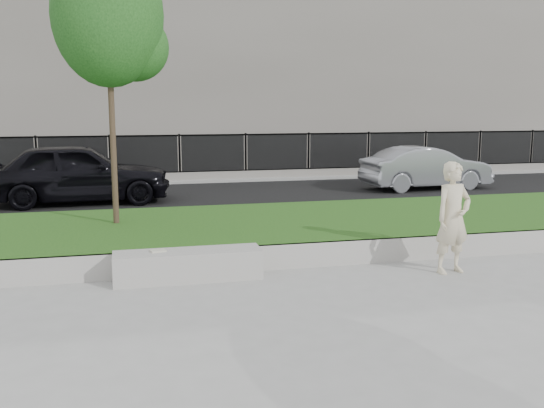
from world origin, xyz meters
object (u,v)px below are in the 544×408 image
object	(u,v)px
stone_bench	(188,265)
car_dark	(78,173)
man	(453,218)
young_tree	(112,20)
book	(158,251)
car_silver	(426,168)

from	to	relation	value
stone_bench	car_dark	xyz separation A→B (m)	(-2.04, 7.50, 0.61)
man	young_tree	size ratio (longest dim) A/B	0.34
man	book	xyz separation A→B (m)	(-4.41, 0.60, -0.40)
young_tree	car_dark	xyz separation A→B (m)	(-1.07, 4.81, -3.20)
stone_bench	book	size ratio (longest dim) A/B	10.00
stone_bench	man	world-z (taller)	man
stone_bench	book	world-z (taller)	book
stone_bench	young_tree	bearing A→B (deg)	109.94
car_dark	car_silver	world-z (taller)	car_dark
book	car_silver	bearing A→B (deg)	29.22
man	car_silver	size ratio (longest dim) A/B	0.44
book	car_dark	size ratio (longest dim) A/B	0.05
man	stone_bench	bearing A→B (deg)	161.07
car_dark	book	bearing A→B (deg)	-169.41
book	young_tree	world-z (taller)	young_tree
young_tree	car_dark	bearing A→B (deg)	102.52
car_dark	car_silver	size ratio (longest dim) A/B	1.19
young_tree	stone_bench	bearing A→B (deg)	-70.06
man	book	size ratio (longest dim) A/B	7.93
stone_bench	man	size ratio (longest dim) A/B	1.26
man	car_silver	distance (m)	9.26
stone_bench	man	xyz separation A→B (m)	(3.99, -0.55, 0.64)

